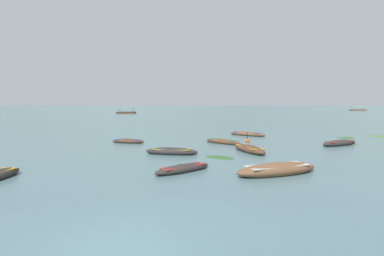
# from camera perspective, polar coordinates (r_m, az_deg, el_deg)

# --- Properties ---
(ground_plane) EXTENTS (6000.00, 6000.00, 0.00)m
(ground_plane) POSITION_cam_1_polar(r_m,az_deg,el_deg) (1506.18, 8.48, 4.48)
(ground_plane) COLOR slate
(mountain_0) EXTENTS (897.20, 897.20, 271.87)m
(mountain_0) POSITION_cam_1_polar(r_m,az_deg,el_deg) (2848.75, -27.87, 6.79)
(mountain_0) COLOR #56665B
(mountain_0) RESTS_ON ground
(mountain_1) EXTENTS (1976.70, 1976.70, 548.19)m
(mountain_1) POSITION_cam_1_polar(r_m,az_deg,el_deg) (2393.15, -10.67, 11.08)
(mountain_1) COLOR slate
(mountain_1) RESTS_ON ground
(mountain_2) EXTENTS (1162.21, 1162.21, 369.56)m
(mountain_2) POSITION_cam_1_polar(r_m,az_deg,el_deg) (2526.80, 5.69, 8.76)
(mountain_2) COLOR #4C5B56
(mountain_2) RESTS_ON ground
(mountain_3) EXTENTS (1515.31, 1515.31, 360.43)m
(mountain_3) POSITION_cam_1_polar(r_m,az_deg,el_deg) (2376.67, 33.91, 8.14)
(mountain_3) COLOR slate
(mountain_3) RESTS_ON ground
(rowboat_0) EXTENTS (4.32, 3.32, 0.56)m
(rowboat_0) POSITION_cam_1_polar(r_m,az_deg,el_deg) (32.56, 10.94, -1.16)
(rowboat_0) COLOR brown
(rowboat_0) RESTS_ON ground
(rowboat_1) EXTENTS (3.74, 1.20, 0.58)m
(rowboat_1) POSITION_cam_1_polar(r_m,az_deg,el_deg) (20.01, -4.08, -4.69)
(rowboat_1) COLOR #2D2826
(rowboat_1) RESTS_ON ground
(rowboat_2) EXTENTS (4.67, 3.51, 0.69)m
(rowboat_2) POSITION_cam_1_polar(r_m,az_deg,el_deg) (14.99, 16.60, -7.92)
(rowboat_2) COLOR brown
(rowboat_2) RESTS_ON ground
(rowboat_3) EXTENTS (3.55, 2.82, 0.52)m
(rowboat_3) POSITION_cam_1_polar(r_m,az_deg,el_deg) (25.58, 6.14, -2.70)
(rowboat_3) COLOR brown
(rowboat_3) RESTS_ON ground
(rowboat_4) EXTENTS (3.19, 1.40, 0.48)m
(rowboat_4) POSITION_cam_1_polar(r_m,az_deg,el_deg) (26.49, -12.60, -2.56)
(rowboat_4) COLOR #4C3323
(rowboat_4) RESTS_ON ground
(rowboat_6) EXTENTS (2.82, 4.10, 0.59)m
(rowboat_6) POSITION_cam_1_polar(r_m,az_deg,el_deg) (21.46, 11.36, -4.13)
(rowboat_6) COLOR #4C3323
(rowboat_6) RESTS_ON ground
(rowboat_9) EXTENTS (2.94, 3.13, 0.47)m
(rowboat_9) POSITION_cam_1_polar(r_m,az_deg,el_deg) (14.88, -1.80, -8.08)
(rowboat_9) COLOR #2D2826
(rowboat_9) RESTS_ON ground
(rowboat_10) EXTENTS (3.84, 3.21, 0.59)m
(rowboat_10) POSITION_cam_1_polar(r_m,az_deg,el_deg) (27.27, 27.29, -2.70)
(rowboat_10) COLOR #2D2826
(rowboat_10) RESTS_ON ground
(ferry_0) EXTENTS (8.51, 3.52, 2.54)m
(ferry_0) POSITION_cam_1_polar(r_m,az_deg,el_deg) (190.04, 30.13, 3.14)
(ferry_0) COLOR brown
(ferry_0) RESTS_ON ground
(ferry_1) EXTENTS (7.37, 3.73, 2.54)m
(ferry_1) POSITION_cam_1_polar(r_m,az_deg,el_deg) (113.90, -12.95, 3.04)
(ferry_1) COLOR #4C3323
(ferry_1) RESTS_ON ground
(mooring_buoy) EXTENTS (0.41, 0.41, 1.04)m
(mooring_buoy) POSITION_cam_1_polar(r_m,az_deg,el_deg) (26.79, 10.97, -2.57)
(mooring_buoy) COLOR #DB4C1E
(mooring_buoy) RESTS_ON ground
(weed_patch_0) EXTENTS (3.34, 3.03, 0.14)m
(weed_patch_0) POSITION_cam_1_polar(r_m,az_deg,el_deg) (37.05, 33.06, -1.41)
(weed_patch_0) COLOR #477033
(weed_patch_0) RESTS_ON ground
(weed_patch_1) EXTENTS (2.32, 1.78, 0.14)m
(weed_patch_1) POSITION_cam_1_polar(r_m,az_deg,el_deg) (18.79, 5.51, -5.88)
(weed_patch_1) COLOR #2D5628
(weed_patch_1) RESTS_ON ground
(weed_patch_2) EXTENTS (2.23, 1.75, 0.14)m
(weed_patch_2) POSITION_cam_1_polar(r_m,az_deg,el_deg) (28.60, 27.96, -2.77)
(weed_patch_2) COLOR #38662D
(weed_patch_2) RESTS_ON ground
(weed_patch_3) EXTENTS (2.16, 2.12, 0.14)m
(weed_patch_3) POSITION_cam_1_polar(r_m,az_deg,el_deg) (33.59, 28.38, -1.76)
(weed_patch_3) COLOR #2D5628
(weed_patch_3) RESTS_ON ground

